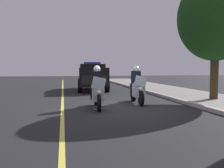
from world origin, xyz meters
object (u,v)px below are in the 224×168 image
police_motorcycle_lead_left (97,91)px  tree_mid_block (216,18)px  police_suv (92,76)px  police_motorcycle_lead_right (137,88)px

police_motorcycle_lead_left → tree_mid_block: (-0.98, 5.93, 3.34)m
police_motorcycle_lead_left → police_suv: 7.85m
police_motorcycle_lead_left → police_motorcycle_lead_right: (-0.96, 1.96, 0.00)m
police_motorcycle_lead_left → police_suv: size_ratio=0.43×
police_motorcycle_lead_right → police_suv: 6.95m
police_suv → tree_mid_block: size_ratio=0.83×
police_motorcycle_lead_right → tree_mid_block: bearing=90.2°
police_motorcycle_lead_left → tree_mid_block: size_ratio=0.35×
police_suv → tree_mid_block: (6.82, 5.18, 2.97)m
police_suv → police_motorcycle_lead_left: bearing=-5.5°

